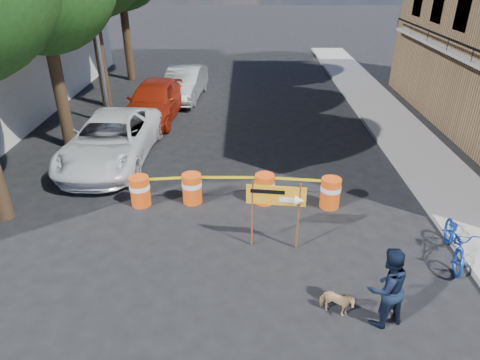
{
  "coord_description": "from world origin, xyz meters",
  "views": [
    {
      "loc": [
        -0.22,
        -7.99,
        6.45
      ],
      "look_at": [
        -0.3,
        1.82,
        1.3
      ],
      "focal_mm": 32.0,
      "sensor_mm": 36.0,
      "label": 1
    }
  ],
  "objects_px": {
    "suv_white": "(111,140)",
    "barrel_mid_left": "(192,188)",
    "barrel_far_right": "(330,192)",
    "bicycle": "(460,223)",
    "barrel_far_left": "(140,191)",
    "sedan_silver": "(184,83)",
    "pedestrian": "(387,288)",
    "detour_sign": "(283,201)",
    "dog": "(336,303)",
    "sedan_red": "(155,100)",
    "barrel_mid_right": "(264,188)"
  },
  "relations": [
    {
      "from": "suv_white",
      "to": "barrel_mid_left",
      "type": "bearing_deg",
      "value": -40.99
    },
    {
      "from": "barrel_far_right",
      "to": "bicycle",
      "type": "height_order",
      "value": "bicycle"
    },
    {
      "from": "barrel_far_left",
      "to": "suv_white",
      "type": "xyz_separation_m",
      "value": [
        -1.62,
        3.02,
        0.32
      ]
    },
    {
      "from": "sedan_silver",
      "to": "pedestrian",
      "type": "bearing_deg",
      "value": -63.66
    },
    {
      "from": "suv_white",
      "to": "barrel_far_left",
      "type": "bearing_deg",
      "value": -60.19
    },
    {
      "from": "barrel_mid_left",
      "to": "pedestrian",
      "type": "bearing_deg",
      "value": -47.6
    },
    {
      "from": "detour_sign",
      "to": "suv_white",
      "type": "bearing_deg",
      "value": 144.15
    },
    {
      "from": "dog",
      "to": "barrel_far_left",
      "type": "bearing_deg",
      "value": 72.23
    },
    {
      "from": "barrel_far_right",
      "to": "detour_sign",
      "type": "relative_size",
      "value": 0.5
    },
    {
      "from": "bicycle",
      "to": "sedan_red",
      "type": "xyz_separation_m",
      "value": [
        -8.89,
        9.84,
        -0.13
      ]
    },
    {
      "from": "sedan_red",
      "to": "barrel_far_right",
      "type": "bearing_deg",
      "value": -44.32
    },
    {
      "from": "bicycle",
      "to": "pedestrian",
      "type": "bearing_deg",
      "value": -124.01
    },
    {
      "from": "dog",
      "to": "detour_sign",
      "type": "bearing_deg",
      "value": 46.0
    },
    {
      "from": "barrel_far_left",
      "to": "dog",
      "type": "height_order",
      "value": "barrel_far_left"
    },
    {
      "from": "bicycle",
      "to": "suv_white",
      "type": "relative_size",
      "value": 0.35
    },
    {
      "from": "sedan_red",
      "to": "dog",
      "type": "bearing_deg",
      "value": -58.54
    },
    {
      "from": "pedestrian",
      "to": "dog",
      "type": "xyz_separation_m",
      "value": [
        -0.86,
        0.19,
        -0.57
      ]
    },
    {
      "from": "barrel_mid_right",
      "to": "detour_sign",
      "type": "xyz_separation_m",
      "value": [
        0.33,
        -2.19,
        0.86
      ]
    },
    {
      "from": "sedan_red",
      "to": "barrel_far_left",
      "type": "bearing_deg",
      "value": -77.77
    },
    {
      "from": "pedestrian",
      "to": "sedan_silver",
      "type": "xyz_separation_m",
      "value": [
        -5.72,
        15.03,
        -0.1
      ]
    },
    {
      "from": "dog",
      "to": "sedan_silver",
      "type": "relative_size",
      "value": 0.15
    },
    {
      "from": "barrel_mid_left",
      "to": "suv_white",
      "type": "xyz_separation_m",
      "value": [
        -3.1,
        2.85,
        0.32
      ]
    },
    {
      "from": "suv_white",
      "to": "pedestrian",
      "type": "bearing_deg",
      "value": -43.97
    },
    {
      "from": "suv_white",
      "to": "sedan_silver",
      "type": "height_order",
      "value": "suv_white"
    },
    {
      "from": "barrel_mid_left",
      "to": "bicycle",
      "type": "xyz_separation_m",
      "value": [
        6.5,
        -2.58,
        0.52
      ]
    },
    {
      "from": "bicycle",
      "to": "sedan_red",
      "type": "height_order",
      "value": "bicycle"
    },
    {
      "from": "bicycle",
      "to": "sedan_red",
      "type": "distance_m",
      "value": 13.26
    },
    {
      "from": "barrel_far_left",
      "to": "sedan_silver",
      "type": "xyz_separation_m",
      "value": [
        -0.01,
        10.58,
        0.3
      ]
    },
    {
      "from": "suv_white",
      "to": "sedan_red",
      "type": "xyz_separation_m",
      "value": [
        0.71,
        4.4,
        0.07
      ]
    },
    {
      "from": "barrel_mid_right",
      "to": "sedan_red",
      "type": "distance_m",
      "value": 8.54
    },
    {
      "from": "barrel_mid_right",
      "to": "barrel_far_right",
      "type": "distance_m",
      "value": 1.89
    },
    {
      "from": "dog",
      "to": "sedan_red",
      "type": "xyz_separation_m",
      "value": [
        -5.76,
        11.69,
        0.56
      ]
    },
    {
      "from": "barrel_far_right",
      "to": "dog",
      "type": "height_order",
      "value": "barrel_far_right"
    },
    {
      "from": "barrel_far_left",
      "to": "barrel_far_right",
      "type": "distance_m",
      "value": 5.46
    },
    {
      "from": "barrel_mid_right",
      "to": "bicycle",
      "type": "distance_m",
      "value": 5.12
    },
    {
      "from": "barrel_mid_right",
      "to": "pedestrian",
      "type": "distance_m",
      "value": 5.11
    },
    {
      "from": "barrel_far_left",
      "to": "dog",
      "type": "bearing_deg",
      "value": -41.37
    },
    {
      "from": "bicycle",
      "to": "dog",
      "type": "relative_size",
      "value": 2.78
    },
    {
      "from": "barrel_mid_left",
      "to": "sedan_silver",
      "type": "relative_size",
      "value": 0.19
    },
    {
      "from": "detour_sign",
      "to": "sedan_silver",
      "type": "distance_m",
      "value": 13.21
    },
    {
      "from": "barrel_mid_left",
      "to": "barrel_mid_right",
      "type": "relative_size",
      "value": 1.0
    },
    {
      "from": "sedan_silver",
      "to": "dog",
      "type": "bearing_deg",
      "value": -66.36
    },
    {
      "from": "barrel_far_right",
      "to": "barrel_far_left",
      "type": "bearing_deg",
      "value": 179.42
    },
    {
      "from": "barrel_mid_right",
      "to": "pedestrian",
      "type": "xyz_separation_m",
      "value": [
        2.12,
        -4.63,
        0.4
      ]
    },
    {
      "from": "barrel_far_right",
      "to": "suv_white",
      "type": "height_order",
      "value": "suv_white"
    },
    {
      "from": "suv_white",
      "to": "dog",
      "type": "bearing_deg",
      "value": -46.81
    },
    {
      "from": "bicycle",
      "to": "dog",
      "type": "xyz_separation_m",
      "value": [
        -3.13,
        -1.85,
        -0.69
      ]
    },
    {
      "from": "barrel_mid_right",
      "to": "barrel_far_right",
      "type": "height_order",
      "value": "same"
    },
    {
      "from": "pedestrian",
      "to": "barrel_far_left",
      "type": "bearing_deg",
      "value": -56.73
    },
    {
      "from": "suv_white",
      "to": "sedan_red",
      "type": "bearing_deg",
      "value": 82.45
    }
  ]
}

